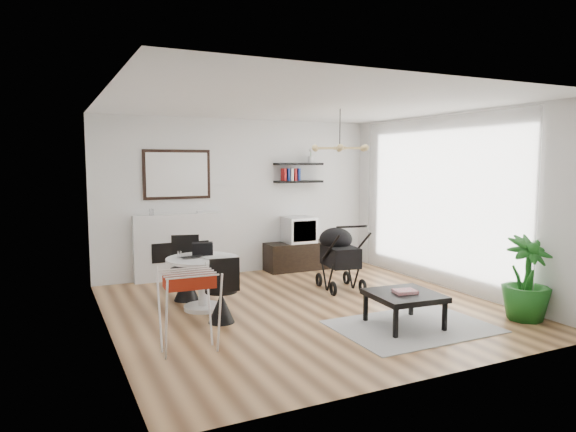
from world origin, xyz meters
name	(u,v)px	position (x,y,z in m)	size (l,w,h in m)	color
floor	(305,308)	(0.00, 0.00, 0.00)	(5.00, 5.00, 0.00)	brown
ceiling	(306,104)	(0.00, 0.00, 2.70)	(5.00, 5.00, 0.00)	white
wall_back	(240,197)	(0.00, 2.50, 1.35)	(5.00, 5.00, 0.00)	white
wall_left	(106,217)	(-2.50, 0.00, 1.35)	(5.00, 5.00, 0.00)	white
wall_right	(450,202)	(2.50, 0.00, 1.35)	(5.00, 5.00, 0.00)	white
sheer_curtain	(436,201)	(2.40, 0.20, 1.35)	(0.04, 3.60, 2.60)	white
fireplace	(179,239)	(-1.10, 2.42, 0.69)	(1.50, 0.17, 2.16)	white
shelf_lower	(299,182)	(1.09, 2.37, 1.60)	(0.90, 0.25, 0.04)	black
shelf_upper	(299,164)	(1.09, 2.37, 1.92)	(0.90, 0.25, 0.04)	black
pendant_lamp	(340,148)	(0.70, 0.30, 2.15)	(0.90, 0.90, 0.10)	tan
tv_console	(301,256)	(1.09, 2.26, 0.25)	(1.34, 0.47, 0.50)	black
crt_tv	(299,230)	(1.05, 2.25, 0.73)	(0.53, 0.46, 0.46)	silver
dining_table	(203,275)	(-1.25, 0.53, 0.46)	(0.96, 0.96, 0.70)	white
laptop	(194,258)	(-1.38, 0.51, 0.71)	(0.30, 0.20, 0.02)	black
black_bag	(202,249)	(-1.19, 0.74, 0.78)	(0.28, 0.17, 0.17)	black
newspaper	(220,258)	(-1.06, 0.39, 0.70)	(0.35, 0.29, 0.01)	beige
drinking_glass	(179,254)	(-1.53, 0.66, 0.74)	(0.06, 0.06, 0.09)	white
chair_far	(186,280)	(-1.33, 1.10, 0.29)	(0.46, 0.47, 0.91)	black
chair_near	(222,302)	(-1.21, -0.13, 0.26)	(0.39, 0.41, 0.83)	black
drying_rack	(189,309)	(-1.82, -0.91, 0.45)	(0.59, 0.55, 0.85)	white
stroller	(339,260)	(0.97, 0.73, 0.45)	(0.65, 0.91, 1.06)	black
rug	(412,326)	(0.78, -1.26, 0.01)	(1.82, 1.31, 0.01)	#A1A1A1
coffee_table	(404,296)	(0.70, -1.20, 0.36)	(0.83, 0.83, 0.40)	black
magazines	(405,291)	(0.70, -1.21, 0.43)	(0.26, 0.20, 0.04)	#D63547
potted_plant	(526,278)	(2.23, -1.64, 0.52)	(0.58, 0.58, 1.04)	#1B5E1B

